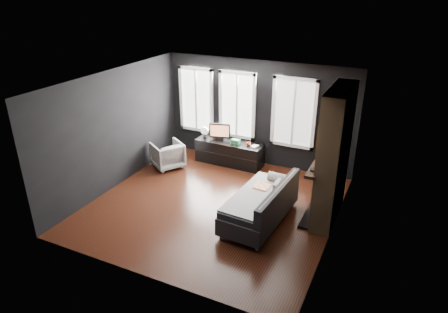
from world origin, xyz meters
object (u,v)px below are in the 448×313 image
at_px(media_console, 230,153).
at_px(mug, 249,143).
at_px(book, 253,142).
at_px(armchair, 167,154).
at_px(monitor, 220,131).
at_px(mantel_vase, 326,147).
at_px(sofa, 260,202).

height_order(media_console, mug, mug).
bearing_deg(book, armchair, -155.68).
height_order(media_console, monitor, monitor).
xyz_separation_m(mug, mantel_vase, (2.10, -1.02, 0.65)).
distance_m(armchair, monitor, 1.48).
bearing_deg(mantel_vase, mug, 154.16).
distance_m(sofa, armchair, 3.34).
distance_m(media_console, monitor, 0.63).
bearing_deg(sofa, mantel_vase, 55.32).
height_order(armchair, monitor, monitor).
relative_size(media_console, book, 9.03).
bearing_deg(book, mantel_vase, -27.94).
relative_size(armchair, monitor, 1.31).
bearing_deg(mantel_vase, armchair, 177.57).
distance_m(armchair, mantel_vase, 4.12).
relative_size(mug, mantel_vase, 0.60).
relative_size(armchair, book, 3.74).
height_order(monitor, mantel_vase, mantel_vase).
height_order(sofa, mug, sofa).
relative_size(mug, book, 0.59).
xyz_separation_m(media_console, book, (0.63, 0.02, 0.41)).
height_order(media_console, mantel_vase, mantel_vase).
distance_m(monitor, mug, 0.87).
relative_size(media_console, mantel_vase, 9.16).
height_order(sofa, media_console, sofa).
relative_size(armchair, mantel_vase, 3.79).
distance_m(armchair, media_console, 1.62).
bearing_deg(armchair, monitor, 164.19).
bearing_deg(mug, mantel_vase, -25.84).
xyz_separation_m(armchair, mug, (1.90, 0.85, 0.30)).
bearing_deg(sofa, mug, 121.34).
height_order(armchair, mantel_vase, mantel_vase).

